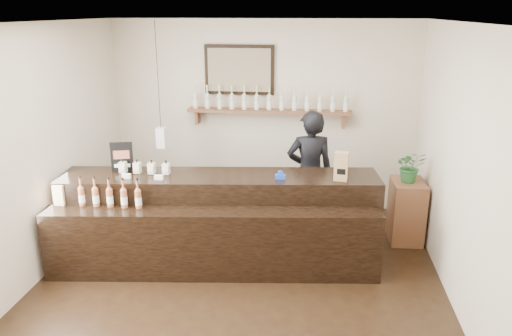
{
  "coord_description": "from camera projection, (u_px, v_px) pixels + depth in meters",
  "views": [
    {
      "loc": [
        0.78,
        -4.79,
        2.92
      ],
      "look_at": [
        0.11,
        0.7,
        1.16
      ],
      "focal_mm": 35.0,
      "sensor_mm": 36.0,
      "label": 1
    }
  ],
  "objects": [
    {
      "name": "paper_bag",
      "position": [
        341.0,
        166.0,
        5.67
      ],
      "size": [
        0.17,
        0.14,
        0.33
      ],
      "color": "#9F7D4D",
      "rests_on": "counter"
    },
    {
      "name": "tape_dispenser",
      "position": [
        280.0,
        176.0,
        5.74
      ],
      "size": [
        0.12,
        0.06,
        0.1
      ],
      "color": "#1942B2",
      "rests_on": "counter"
    },
    {
      "name": "room_shell",
      "position": [
        237.0,
        137.0,
        4.99
      ],
      "size": [
        5.0,
        5.0,
        5.0
      ],
      "color": "beige",
      "rests_on": "ground"
    },
    {
      "name": "promo_sign",
      "position": [
        122.0,
        157.0,
        5.97
      ],
      "size": [
        0.26,
        0.09,
        0.36
      ],
      "color": "black",
      "rests_on": "counter"
    },
    {
      "name": "back_wall_decor",
      "position": [
        253.0,
        94.0,
        7.24
      ],
      "size": [
        2.66,
        0.96,
        1.69
      ],
      "color": "brown",
      "rests_on": "ground"
    },
    {
      "name": "shopkeeper",
      "position": [
        310.0,
        165.0,
        6.6
      ],
      "size": [
        0.76,
        0.56,
        1.91
      ],
      "primitive_type": "imported",
      "rotation": [
        0.0,
        0.0,
        3.3
      ],
      "color": "black",
      "rests_on": "ground"
    },
    {
      "name": "ground",
      "position": [
        238.0,
        286.0,
        5.51
      ],
      "size": [
        5.0,
        5.0,
        0.0
      ],
      "primitive_type": "plane",
      "color": "black",
      "rests_on": "ground"
    },
    {
      "name": "counter",
      "position": [
        218.0,
        223.0,
        5.93
      ],
      "size": [
        3.81,
        1.39,
        1.22
      ],
      "color": "black",
      "rests_on": "ground"
    },
    {
      "name": "side_cabinet",
      "position": [
        406.0,
        211.0,
        6.52
      ],
      "size": [
        0.42,
        0.57,
        0.81
      ],
      "color": "brown",
      "rests_on": "ground"
    },
    {
      "name": "potted_plant",
      "position": [
        411.0,
        166.0,
        6.33
      ],
      "size": [
        0.39,
        0.35,
        0.41
      ],
      "primitive_type": "imported",
      "rotation": [
        0.0,
        0.0,
        0.08
      ],
      "color": "#27622D",
      "rests_on": "side_cabinet"
    }
  ]
}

